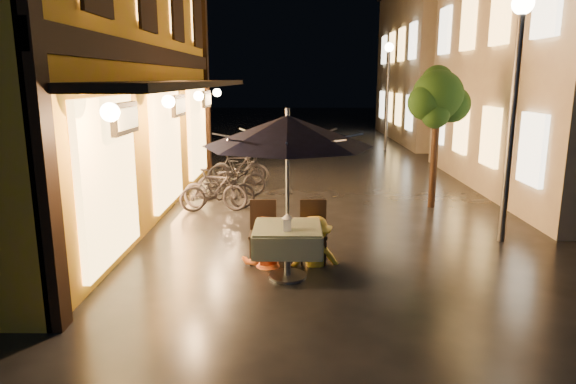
{
  "coord_description": "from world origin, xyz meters",
  "views": [
    {
      "loc": [
        -0.73,
        -6.86,
        2.86
      ],
      "look_at": [
        -0.82,
        0.84,
        1.15
      ],
      "focal_mm": 32.0,
      "sensor_mm": 36.0,
      "label": 1
    }
  ],
  "objects_px": {
    "person_orange": "(264,218)",
    "patio_umbrella": "(288,131)",
    "table_lantern": "(287,221)",
    "cafe_table": "(288,239)",
    "bicycle_0": "(218,191)",
    "streetlamp_near": "(516,75)",
    "person_yellow": "(315,218)"
  },
  "relations": [
    {
      "from": "person_yellow",
      "to": "table_lantern",
      "type": "bearing_deg",
      "value": 55.02
    },
    {
      "from": "cafe_table",
      "to": "person_yellow",
      "type": "relative_size",
      "value": 0.66
    },
    {
      "from": "patio_umbrella",
      "to": "person_yellow",
      "type": "distance_m",
      "value": 1.56
    },
    {
      "from": "patio_umbrella",
      "to": "bicycle_0",
      "type": "relative_size",
      "value": 1.47
    },
    {
      "from": "person_orange",
      "to": "patio_umbrella",
      "type": "bearing_deg",
      "value": 121.34
    },
    {
      "from": "cafe_table",
      "to": "patio_umbrella",
      "type": "distance_m",
      "value": 1.56
    },
    {
      "from": "table_lantern",
      "to": "patio_umbrella",
      "type": "bearing_deg",
      "value": 90.0
    },
    {
      "from": "cafe_table",
      "to": "bicycle_0",
      "type": "distance_m",
      "value": 4.24
    },
    {
      "from": "cafe_table",
      "to": "person_orange",
      "type": "relative_size",
      "value": 0.65
    },
    {
      "from": "table_lantern",
      "to": "streetlamp_near",
      "type": "bearing_deg",
      "value": 27.61
    },
    {
      "from": "cafe_table",
      "to": "person_orange",
      "type": "height_order",
      "value": "person_orange"
    },
    {
      "from": "streetlamp_near",
      "to": "table_lantern",
      "type": "distance_m",
      "value": 4.75
    },
    {
      "from": "patio_umbrella",
      "to": "person_orange",
      "type": "height_order",
      "value": "patio_umbrella"
    },
    {
      "from": "person_yellow",
      "to": "cafe_table",
      "type": "bearing_deg",
      "value": 46.2
    },
    {
      "from": "patio_umbrella",
      "to": "person_yellow",
      "type": "bearing_deg",
      "value": 53.64
    },
    {
      "from": "streetlamp_near",
      "to": "bicycle_0",
      "type": "xyz_separation_m",
      "value": [
        -5.41,
        2.16,
        -2.48
      ]
    },
    {
      "from": "patio_umbrella",
      "to": "bicycle_0",
      "type": "xyz_separation_m",
      "value": [
        -1.59,
        3.92,
        -1.71
      ]
    },
    {
      "from": "streetlamp_near",
      "to": "person_orange",
      "type": "height_order",
      "value": "streetlamp_near"
    },
    {
      "from": "patio_umbrella",
      "to": "table_lantern",
      "type": "bearing_deg",
      "value": -90.0
    },
    {
      "from": "patio_umbrella",
      "to": "table_lantern",
      "type": "height_order",
      "value": "patio_umbrella"
    },
    {
      "from": "person_orange",
      "to": "person_yellow",
      "type": "bearing_deg",
      "value": 179.66
    },
    {
      "from": "streetlamp_near",
      "to": "patio_umbrella",
      "type": "relative_size",
      "value": 1.72
    },
    {
      "from": "person_yellow",
      "to": "bicycle_0",
      "type": "bearing_deg",
      "value": -66.63
    },
    {
      "from": "table_lantern",
      "to": "cafe_table",
      "type": "bearing_deg",
      "value": 90.0
    },
    {
      "from": "bicycle_0",
      "to": "table_lantern",
      "type": "bearing_deg",
      "value": -176.71
    },
    {
      "from": "person_orange",
      "to": "bicycle_0",
      "type": "height_order",
      "value": "person_orange"
    },
    {
      "from": "bicycle_0",
      "to": "cafe_table",
      "type": "bearing_deg",
      "value": -175.58
    },
    {
      "from": "streetlamp_near",
      "to": "table_lantern",
      "type": "relative_size",
      "value": 16.92
    },
    {
      "from": "cafe_table",
      "to": "table_lantern",
      "type": "height_order",
      "value": "table_lantern"
    },
    {
      "from": "cafe_table",
      "to": "patio_umbrella",
      "type": "relative_size",
      "value": 0.4
    },
    {
      "from": "table_lantern",
      "to": "bicycle_0",
      "type": "relative_size",
      "value": 0.15
    },
    {
      "from": "streetlamp_near",
      "to": "person_yellow",
      "type": "xyz_separation_m",
      "value": [
        -3.4,
        -1.2,
        -2.17
      ]
    }
  ]
}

